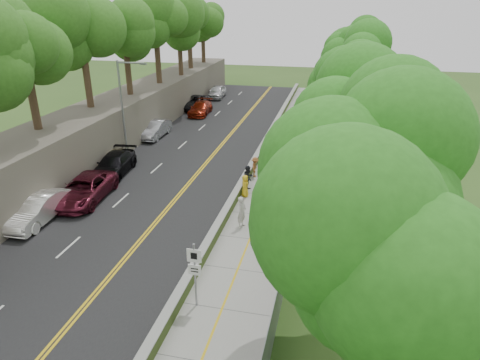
{
  "coord_description": "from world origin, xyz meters",
  "views": [
    {
      "loc": [
        6.25,
        -17.3,
        12.4
      ],
      "look_at": [
        0.5,
        8.0,
        1.4
      ],
      "focal_mm": 32.0,
      "sensor_mm": 36.0,
      "label": 1
    }
  ],
  "objects_px": {
    "construction_barrel": "(294,146)",
    "car_1": "(37,209)",
    "person_far": "(297,138)",
    "streetlight": "(124,103)",
    "painter_0": "(245,186)",
    "concrete_block": "(283,257)",
    "signpost": "(195,268)",
    "car_2": "(85,189)"
  },
  "relations": [
    {
      "from": "painter_0",
      "to": "car_2",
      "type": "bearing_deg",
      "value": 94.09
    },
    {
      "from": "signpost",
      "to": "concrete_block",
      "type": "bearing_deg",
      "value": 51.26
    },
    {
      "from": "signpost",
      "to": "construction_barrel",
      "type": "height_order",
      "value": "signpost"
    },
    {
      "from": "signpost",
      "to": "painter_0",
      "type": "distance_m",
      "value": 11.52
    },
    {
      "from": "construction_barrel",
      "to": "car_1",
      "type": "bearing_deg",
      "value": -129.7
    },
    {
      "from": "person_far",
      "to": "car_2",
      "type": "bearing_deg",
      "value": 67.33
    },
    {
      "from": "car_2",
      "to": "person_far",
      "type": "distance_m",
      "value": 18.87
    },
    {
      "from": "concrete_block",
      "to": "streetlight",
      "type": "bearing_deg",
      "value": 138.71
    },
    {
      "from": "signpost",
      "to": "car_2",
      "type": "relative_size",
      "value": 0.55
    },
    {
      "from": "car_2",
      "to": "streetlight",
      "type": "bearing_deg",
      "value": 92.24
    },
    {
      "from": "person_far",
      "to": "streetlight",
      "type": "bearing_deg",
      "value": 41.38
    },
    {
      "from": "streetlight",
      "to": "car_1",
      "type": "relative_size",
      "value": 1.63
    },
    {
      "from": "concrete_block",
      "to": "person_far",
      "type": "bearing_deg",
      "value": 93.78
    },
    {
      "from": "signpost",
      "to": "concrete_block",
      "type": "relative_size",
      "value": 2.68
    },
    {
      "from": "streetlight",
      "to": "car_2",
      "type": "height_order",
      "value": "streetlight"
    },
    {
      "from": "construction_barrel",
      "to": "car_2",
      "type": "height_order",
      "value": "car_2"
    },
    {
      "from": "painter_0",
      "to": "person_far",
      "type": "height_order",
      "value": "person_far"
    },
    {
      "from": "construction_barrel",
      "to": "painter_0",
      "type": "relative_size",
      "value": 0.66
    },
    {
      "from": "car_1",
      "to": "painter_0",
      "type": "height_order",
      "value": "car_1"
    },
    {
      "from": "signpost",
      "to": "car_2",
      "type": "bearing_deg",
      "value": 141.0
    },
    {
      "from": "signpost",
      "to": "car_2",
      "type": "height_order",
      "value": "signpost"
    },
    {
      "from": "car_2",
      "to": "person_far",
      "type": "height_order",
      "value": "person_far"
    },
    {
      "from": "car_1",
      "to": "painter_0",
      "type": "bearing_deg",
      "value": 26.87
    },
    {
      "from": "construction_barrel",
      "to": "car_1",
      "type": "distance_m",
      "value": 21.29
    },
    {
      "from": "streetlight",
      "to": "painter_0",
      "type": "distance_m",
      "value": 13.09
    },
    {
      "from": "signpost",
      "to": "concrete_block",
      "type": "distance_m",
      "value": 5.41
    },
    {
      "from": "car_2",
      "to": "construction_barrel",
      "type": "bearing_deg",
      "value": 41.89
    },
    {
      "from": "streetlight",
      "to": "painter_0",
      "type": "relative_size",
      "value": 5.22
    },
    {
      "from": "construction_barrel",
      "to": "painter_0",
      "type": "xyz_separation_m",
      "value": [
        -2.25,
        -10.14,
        0.26
      ]
    },
    {
      "from": "car_2",
      "to": "painter_0",
      "type": "bearing_deg",
      "value": 11.59
    },
    {
      "from": "car_1",
      "to": "person_far",
      "type": "distance_m",
      "value": 22.14
    },
    {
      "from": "car_2",
      "to": "signpost",
      "type": "bearing_deg",
      "value": -43.58
    },
    {
      "from": "concrete_block",
      "to": "person_far",
      "type": "height_order",
      "value": "person_far"
    },
    {
      "from": "person_far",
      "to": "concrete_block",
      "type": "bearing_deg",
      "value": 112.66
    },
    {
      "from": "car_2",
      "to": "person_far",
      "type": "xyz_separation_m",
      "value": [
        12.52,
        14.13,
        0.07
      ]
    },
    {
      "from": "construction_barrel",
      "to": "car_1",
      "type": "height_order",
      "value": "car_1"
    },
    {
      "from": "person_far",
      "to": "signpost",
      "type": "bearing_deg",
      "value": 103.77
    },
    {
      "from": "car_1",
      "to": "person_far",
      "type": "relative_size",
      "value": 2.9
    },
    {
      "from": "streetlight",
      "to": "construction_barrel",
      "type": "bearing_deg",
      "value": 18.8
    },
    {
      "from": "signpost",
      "to": "car_1",
      "type": "bearing_deg",
      "value": 155.88
    },
    {
      "from": "concrete_block",
      "to": "signpost",
      "type": "bearing_deg",
      "value": -128.74
    },
    {
      "from": "streetlight",
      "to": "signpost",
      "type": "xyz_separation_m",
      "value": [
        11.51,
        -17.02,
        -2.68
      ]
    }
  ]
}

